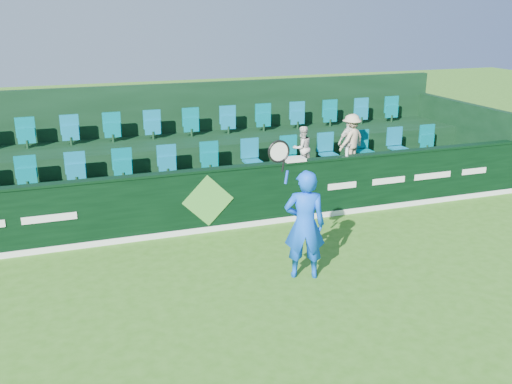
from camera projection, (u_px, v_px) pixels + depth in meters
name	position (u px, v px, depth m)	size (l,w,h in m)	color
ground	(276.00, 324.00, 8.50)	(60.00, 60.00, 0.00)	#346E1A
sponsor_hoarding	(207.00, 200.00, 11.87)	(16.00, 0.25, 1.35)	black
stand_tier_front	(195.00, 197.00, 12.95)	(16.00, 2.00, 0.80)	black
stand_tier_back	(177.00, 165.00, 14.57)	(16.00, 1.80, 1.30)	black
stand_rear	(172.00, 140.00, 14.80)	(16.00, 4.10, 2.60)	black
seat_row_front	(190.00, 163.00, 13.09)	(13.50, 0.50, 0.60)	#0B6C8B
seat_row_back	(173.00, 127.00, 14.55)	(13.50, 0.50, 0.60)	#0B6C8B
tennis_player	(304.00, 224.00, 9.73)	(1.16, 0.67, 2.53)	blue
spectator_left	(302.00, 148.00, 13.52)	(0.51, 0.40, 1.05)	silver
spectator_middle	(349.00, 142.00, 13.90)	(0.68, 0.28, 1.16)	white
spectator_right	(351.00, 140.00, 13.90)	(0.81, 0.47, 1.26)	beige
towel	(294.00, 159.00, 12.28)	(0.45, 0.29, 0.07)	silver
drinks_bottle	(347.00, 152.00, 12.66)	(0.06, 0.06, 0.19)	white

